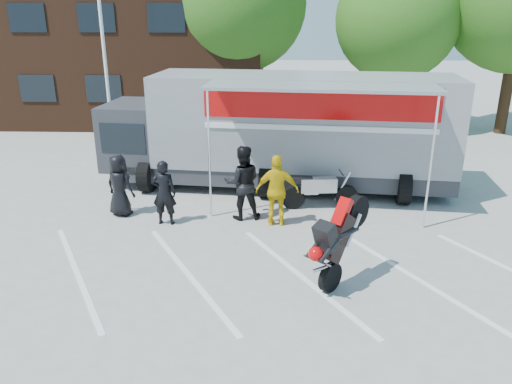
# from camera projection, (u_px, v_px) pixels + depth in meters

# --- Properties ---
(ground) EXTENTS (100.00, 100.00, 0.00)m
(ground) POSITION_uv_depth(u_px,v_px,m) (294.00, 303.00, 9.59)
(ground) COLOR #A1A19C
(ground) RESTS_ON ground
(parking_bay_lines) EXTENTS (18.09, 13.33, 0.01)m
(parking_bay_lines) POSITION_uv_depth(u_px,v_px,m) (292.00, 276.00, 10.53)
(parking_bay_lines) COLOR white
(parking_bay_lines) RESTS_ON ground
(office_building) EXTENTS (18.00, 8.00, 7.00)m
(office_building) POSITION_uv_depth(u_px,v_px,m) (87.00, 48.00, 25.60)
(office_building) COLOR #462616
(office_building) RESTS_ON ground
(flagpole) EXTENTS (1.61, 0.12, 8.00)m
(flagpole) POSITION_uv_depth(u_px,v_px,m) (108.00, 18.00, 17.44)
(flagpole) COLOR white
(flagpole) RESTS_ON ground
(tree_left) EXTENTS (6.12, 6.12, 8.64)m
(tree_left) POSITION_uv_depth(u_px,v_px,m) (240.00, 4.00, 22.77)
(tree_left) COLOR #382314
(tree_left) RESTS_ON ground
(tree_mid) EXTENTS (5.44, 5.44, 7.68)m
(tree_mid) POSITION_uv_depth(u_px,v_px,m) (398.00, 19.00, 21.84)
(tree_mid) COLOR #382314
(tree_mid) RESTS_ON ground
(transporter_truck) EXTENTS (11.49, 6.42, 3.50)m
(transporter_truck) POSITION_uv_depth(u_px,v_px,m) (285.00, 186.00, 15.96)
(transporter_truck) COLOR gray
(transporter_truck) RESTS_ON ground
(parked_motorcycle) EXTENTS (2.28, 0.93, 1.16)m
(parked_motorcycle) POSITION_uv_depth(u_px,v_px,m) (319.00, 208.00, 14.19)
(parked_motorcycle) COLOR #A6A6AA
(parked_motorcycle) RESTS_ON ground
(stunt_bike_rider) EXTENTS (1.76, 1.83, 2.04)m
(stunt_bike_rider) POSITION_uv_depth(u_px,v_px,m) (348.00, 278.00, 10.46)
(stunt_bike_rider) COLOR black
(stunt_bike_rider) RESTS_ON ground
(spectator_leather_a) EXTENTS (0.97, 0.83, 1.69)m
(spectator_leather_a) POSITION_uv_depth(u_px,v_px,m) (120.00, 185.00, 13.45)
(spectator_leather_a) COLOR black
(spectator_leather_a) RESTS_ON ground
(spectator_leather_b) EXTENTS (0.65, 0.45, 1.73)m
(spectator_leather_b) POSITION_uv_depth(u_px,v_px,m) (164.00, 193.00, 12.87)
(spectator_leather_b) COLOR black
(spectator_leather_b) RESTS_ON ground
(spectator_leather_c) EXTENTS (1.08, 0.90, 2.01)m
(spectator_leather_c) POSITION_uv_depth(u_px,v_px,m) (242.00, 183.00, 13.18)
(spectator_leather_c) COLOR black
(spectator_leather_c) RESTS_ON ground
(spectator_hivis) EXTENTS (1.11, 0.48, 1.89)m
(spectator_hivis) POSITION_uv_depth(u_px,v_px,m) (277.00, 191.00, 12.78)
(spectator_hivis) COLOR #E4BA0C
(spectator_hivis) RESTS_ON ground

